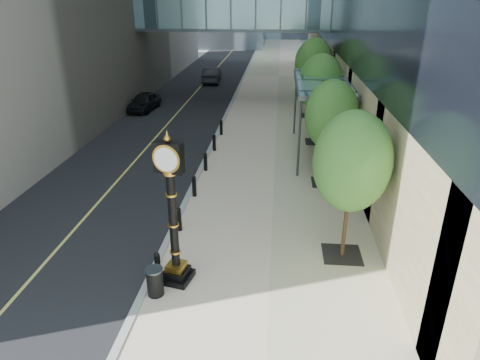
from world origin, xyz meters
name	(u,v)px	position (x,y,z in m)	size (l,w,h in m)	color
ground	(236,304)	(0.00, 0.00, 0.00)	(320.00, 320.00, 0.00)	gray
road	(211,75)	(-7.00, 40.00, 0.01)	(8.00, 180.00, 0.02)	black
sidewalk	(279,76)	(1.00, 40.00, 0.03)	(8.00, 180.00, 0.06)	#C9B29A
curb	(245,76)	(-3.00, 40.00, 0.04)	(0.25, 180.00, 0.07)	gray
skywalk	(233,8)	(-3.00, 28.00, 7.71)	(17.00, 4.20, 5.80)	slate
entrance_canopy	(322,83)	(3.48, 14.00, 4.19)	(3.00, 8.00, 4.38)	#383F44
bollard_row	(200,174)	(-2.70, 9.00, 0.51)	(0.20, 16.20, 0.90)	black
street_trees	(321,86)	(3.60, 15.82, 3.71)	(2.84, 28.50, 5.84)	black
street_clock	(173,222)	(-2.07, 1.00, 2.24)	(1.13, 1.13, 5.03)	black
trash_bin	(155,282)	(-2.57, 0.18, 0.51)	(0.52, 0.52, 0.90)	black
pedestrian	(339,183)	(3.99, 7.62, 0.91)	(0.62, 0.41, 1.70)	beige
car_near	(144,102)	(-9.85, 23.14, 0.74)	(1.70, 4.23, 1.44)	black
car_far	(212,75)	(-6.17, 35.68, 0.82)	(1.69, 4.84, 1.59)	black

